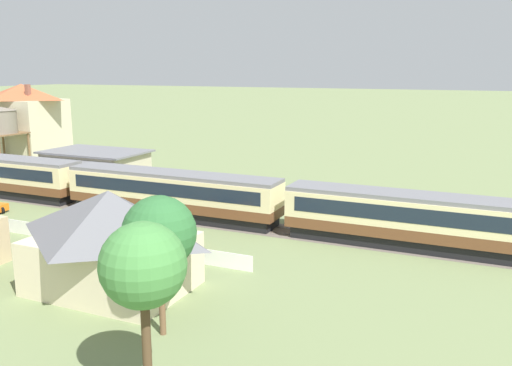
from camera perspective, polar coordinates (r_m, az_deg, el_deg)
name	(u,v)px	position (r m, az deg, el deg)	size (l,w,h in m)	color
ground_plane	(167,216)	(47.57, -9.31, -3.41)	(600.00, 600.00, 0.00)	#707F51
passenger_train	(174,192)	(46.52, -8.62, -0.98)	(61.20, 3.21, 3.91)	brown
railway_track	(235,225)	(44.29, -2.19, -4.41)	(128.69, 3.60, 0.04)	#665B51
station_building	(96,167)	(62.39, -16.50, 1.65)	(11.14, 8.20, 3.63)	#BCB293
station_house_terracotta_roof	(24,121)	(82.77, -23.22, 6.06)	(10.84, 8.29, 10.40)	beige
cottage_grey_roof	(111,239)	(31.95, -15.03, -5.69)	(9.23, 6.74, 5.83)	beige
picket_fence_front	(24,228)	(45.25, -23.23, -4.36)	(38.55, 0.06, 1.05)	white
parked_car_orange_2	(167,237)	(39.73, -9.37, -5.60)	(4.23, 1.94, 1.26)	orange
yard_tree_0	(159,233)	(25.45, -10.14, -5.23)	(3.47, 3.47, 6.82)	brown
yard_tree_1	(143,267)	(20.40, -11.81, -8.60)	(3.24, 3.24, 7.09)	#4C3823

